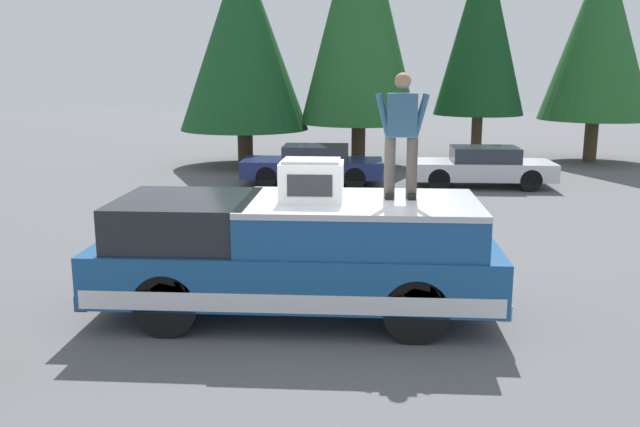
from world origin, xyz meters
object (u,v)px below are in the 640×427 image
at_px(pickup_truck, 297,255).
at_px(compressor_unit, 312,180).
at_px(parked_car_navy, 313,165).
at_px(person_on_truck_bed, 402,132).
at_px(parked_car_silver, 482,167).

relative_size(pickup_truck, compressor_unit, 6.60).
xyz_separation_m(compressor_unit, parked_car_navy, (10.92, 0.80, -1.35)).
height_order(pickup_truck, compressor_unit, compressor_unit).
xyz_separation_m(pickup_truck, person_on_truck_bed, (0.19, -1.41, 1.68)).
relative_size(compressor_unit, parked_car_navy, 0.20).
height_order(parked_car_silver, parked_car_navy, same).
distance_m(parked_car_silver, parked_car_navy, 4.91).
bearing_deg(pickup_truck, person_on_truck_bed, -82.38).
height_order(person_on_truck_bed, parked_car_navy, person_on_truck_bed).
bearing_deg(person_on_truck_bed, parked_car_navy, 10.61).
bearing_deg(parked_car_navy, pickup_truck, -176.93).
bearing_deg(parked_car_navy, person_on_truck_bed, -169.39).
bearing_deg(parked_car_silver, pickup_truck, 158.12).
bearing_deg(compressor_unit, parked_car_navy, 4.19).
distance_m(pickup_truck, person_on_truck_bed, 2.20).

